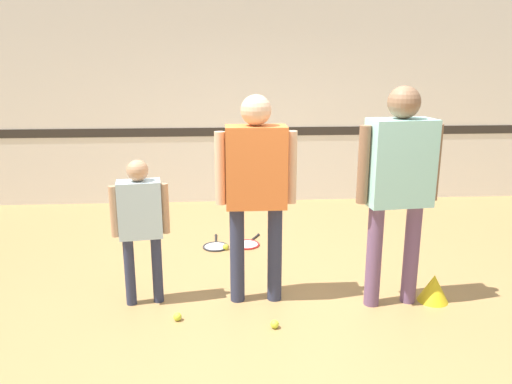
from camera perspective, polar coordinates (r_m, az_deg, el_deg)
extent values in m
plane|color=#A87F4C|center=(4.29, 3.18, -13.04)|extent=(16.00, 16.00, 0.00)
cube|color=silver|center=(7.14, 0.03, 11.54)|extent=(16.00, 0.06, 3.20)
cube|color=#2D2823|center=(7.17, 0.05, 6.92)|extent=(16.00, 0.01, 0.12)
cylinder|color=#2D334C|center=(4.24, -2.16, -7.14)|extent=(0.12, 0.12, 0.84)
cylinder|color=#2D334C|center=(4.25, 2.15, -7.04)|extent=(0.12, 0.12, 0.84)
cube|color=orange|center=(4.02, 0.00, 2.89)|extent=(0.49, 0.27, 0.66)
sphere|color=#DBAD89|center=(3.96, 0.00, 9.34)|extent=(0.24, 0.24, 0.24)
cylinder|color=#DBAD89|center=(4.02, -4.11, 2.71)|extent=(0.09, 0.09, 0.59)
cylinder|color=#DBAD89|center=(4.05, 4.07, 2.81)|extent=(0.09, 0.09, 0.59)
cylinder|color=#2D334C|center=(4.34, -14.23, -8.77)|extent=(0.09, 0.09, 0.60)
cylinder|color=#2D334C|center=(4.34, -11.23, -8.62)|extent=(0.09, 0.09, 0.60)
cube|color=silver|center=(4.16, -13.14, -1.94)|extent=(0.37, 0.24, 0.47)
sphere|color=tan|center=(4.08, -13.40, 2.41)|extent=(0.17, 0.17, 0.17)
cylinder|color=tan|center=(4.17, -15.94, -2.16)|extent=(0.06, 0.06, 0.42)
cylinder|color=tan|center=(4.16, -10.32, -1.86)|extent=(0.06, 0.06, 0.42)
cylinder|color=#6B4C70|center=(4.40, 17.33, -6.73)|extent=(0.13, 0.13, 0.87)
cylinder|color=#6B4C70|center=(4.27, 13.33, -7.13)|extent=(0.13, 0.13, 0.87)
cube|color=#99D8D1|center=(4.12, 16.09, 3.25)|extent=(0.53, 0.33, 0.69)
sphere|color=brown|center=(4.05, 16.57, 9.80)|extent=(0.25, 0.25, 0.25)
cylinder|color=brown|center=(4.26, 19.73, 3.20)|extent=(0.09, 0.09, 0.62)
cylinder|color=brown|center=(4.00, 12.20, 3.03)|extent=(0.09, 0.09, 0.62)
torus|color=#28282D|center=(5.56, -4.63, -6.24)|extent=(0.29, 0.29, 0.02)
cylinder|color=silver|center=(5.56, -4.63, -6.24)|extent=(0.25, 0.25, 0.01)
cylinder|color=black|center=(5.80, -4.61, -5.35)|extent=(0.02, 0.23, 0.02)
sphere|color=black|center=(5.91, -4.60, -4.96)|extent=(0.03, 0.03, 0.03)
torus|color=red|center=(5.61, -1.15, -6.01)|extent=(0.41, 0.41, 0.02)
cylinder|color=silver|center=(5.61, -1.15, -6.01)|extent=(0.26, 0.26, 0.01)
cylinder|color=black|center=(5.82, -0.13, -5.23)|extent=(0.12, 0.19, 0.02)
sphere|color=black|center=(5.91, 0.27, -4.92)|extent=(0.03, 0.03, 0.03)
sphere|color=#CCE038|center=(3.98, 2.14, -14.86)|extent=(0.07, 0.07, 0.07)
sphere|color=#CCE038|center=(5.48, -3.52, -6.28)|extent=(0.07, 0.07, 0.07)
sphere|color=#CCE038|center=(4.12, -8.97, -13.89)|extent=(0.07, 0.07, 0.07)
cone|color=yellow|center=(4.59, 19.64, -10.29)|extent=(0.26, 0.26, 0.24)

